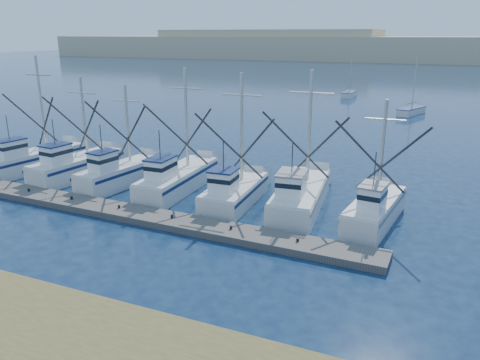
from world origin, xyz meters
TOP-DOWN VIEW (x-y plane):
  - ground at (0.00, 0.00)m, footprint 500.00×500.00m
  - floating_dock at (-9.10, 5.60)m, footprint 31.72×3.10m
  - dune_ridge at (0.00, 210.00)m, footprint 360.00×60.00m
  - trawler_fleet at (-9.40, 10.75)m, footprint 31.64×9.09m
  - sailboat_near at (4.42, 54.45)m, footprint 3.74×6.20m
  - sailboat_far at (-7.56, 70.79)m, footprint 1.91×5.97m

SIDE VIEW (x-z plane):
  - ground at x=0.00m, z-range 0.00..0.00m
  - floating_dock at x=-9.10m, z-range 0.00..0.42m
  - sailboat_near at x=4.42m, z-range -3.56..4.54m
  - sailboat_far at x=-7.56m, z-range -3.56..4.54m
  - trawler_fleet at x=-9.40m, z-range -3.75..5.69m
  - dune_ridge at x=0.00m, z-range 0.00..10.00m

